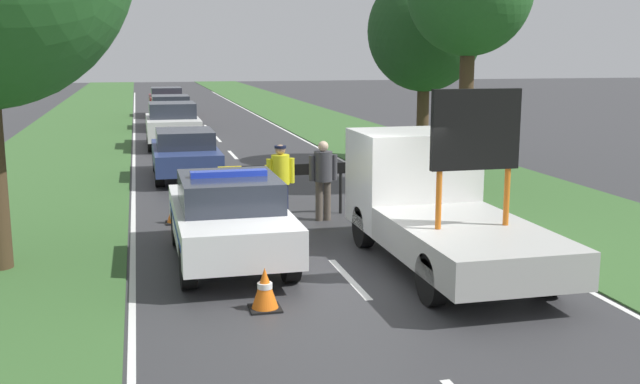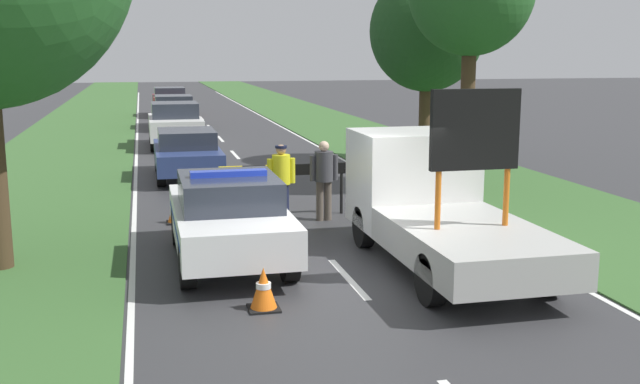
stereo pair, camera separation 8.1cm
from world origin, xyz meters
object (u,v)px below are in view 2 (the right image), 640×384
at_px(pedestrian_civilian, 324,174).
at_px(roadside_tree_mid_left, 427,32).
at_px(work_truck, 434,202).
at_px(police_car, 229,216).
at_px(traffic_cone_near_truck, 176,210).
at_px(traffic_cone_centre_front, 400,207).
at_px(queued_car_hatch_blue, 187,153).
at_px(road_barrier, 288,173).
at_px(traffic_cone_near_police, 264,289).
at_px(queued_car_van_white, 175,124).
at_px(queued_car_wagon_maroon, 170,101).
at_px(police_officer, 281,176).
at_px(traffic_cone_behind_barrier, 288,230).
at_px(queued_car_sedan_black, 174,111).

height_order(pedestrian_civilian, roadside_tree_mid_left, roadside_tree_mid_left).
height_order(work_truck, pedestrian_civilian, work_truck).
relative_size(work_truck, pedestrian_civilian, 3.07).
height_order(police_car, traffic_cone_near_truck, police_car).
xyz_separation_m(pedestrian_civilian, traffic_cone_centre_front, (1.57, -0.51, -0.71)).
bearing_deg(traffic_cone_near_truck, queued_car_hatch_blue, 84.17).
bearing_deg(pedestrian_civilian, road_barrier, 132.34).
height_order(traffic_cone_near_police, traffic_cone_centre_front, traffic_cone_centre_front).
distance_m(queued_car_van_white, queued_car_wagon_maroon, 14.30).
xyz_separation_m(police_car, police_officer, (1.43, 2.76, 0.19)).
bearing_deg(police_officer, traffic_cone_centre_front, 175.62).
xyz_separation_m(traffic_cone_behind_barrier, queued_car_hatch_blue, (-1.36, 8.37, 0.40)).
distance_m(work_truck, roadside_tree_mid_left, 11.85).
bearing_deg(traffic_cone_centre_front, police_officer, 168.59).
xyz_separation_m(traffic_cone_centre_front, queued_car_hatch_blue, (-4.11, 6.84, 0.42)).
relative_size(queued_car_hatch_blue, queued_car_wagon_maroon, 1.00).
distance_m(road_barrier, queued_car_sedan_black, 20.46).
height_order(traffic_cone_near_truck, roadside_tree_mid_left, roadside_tree_mid_left).
relative_size(road_barrier, pedestrian_civilian, 1.76).
xyz_separation_m(police_car, queued_car_van_white, (-0.19, 16.40, 0.07)).
height_order(police_officer, roadside_tree_mid_left, roadside_tree_mid_left).
height_order(road_barrier, queued_car_sedan_black, queued_car_sedan_black).
relative_size(queued_car_van_white, roadside_tree_mid_left, 0.70).
bearing_deg(police_officer, work_truck, 128.05).
xyz_separation_m(work_truck, police_officer, (-2.07, 3.44, -0.03)).
xyz_separation_m(police_car, pedestrian_civilian, (2.37, 2.77, 0.21)).
distance_m(road_barrier, queued_car_wagon_maroon, 27.38).
bearing_deg(traffic_cone_centre_front, traffic_cone_behind_barrier, -150.85).
bearing_deg(queued_car_hatch_blue, road_barrier, 108.09).
bearing_deg(queued_car_van_white, traffic_cone_near_truck, 87.44).
height_order(traffic_cone_behind_barrier, queued_car_sedan_black, queued_car_sedan_black).
height_order(work_truck, traffic_cone_centre_front, work_truck).
xyz_separation_m(police_officer, queued_car_sedan_black, (-1.36, 21.00, -0.18)).
relative_size(queued_car_van_white, queued_car_sedan_black, 0.94).
bearing_deg(pedestrian_civilian, police_officer, 174.20).
xyz_separation_m(road_barrier, traffic_cone_behind_barrier, (-0.51, -2.63, -0.64)).
relative_size(road_barrier, roadside_tree_mid_left, 0.50).
bearing_deg(police_car, traffic_cone_near_police, -82.07).
bearing_deg(queued_car_van_white, queued_car_wagon_maroon, -91.35).
distance_m(police_officer, traffic_cone_centre_front, 2.64).
bearing_deg(pedestrian_civilian, queued_car_sedan_black, 90.14).
xyz_separation_m(road_barrier, pedestrian_civilian, (0.67, -0.59, 0.05)).
bearing_deg(road_barrier, police_officer, -113.40).
xyz_separation_m(pedestrian_civilian, roadside_tree_mid_left, (5.10, 7.26, 3.20)).
relative_size(police_officer, traffic_cone_centre_front, 2.69).
bearing_deg(traffic_cone_centre_front, queued_car_van_white, 106.24).
xyz_separation_m(traffic_cone_behind_barrier, roadside_tree_mid_left, (6.28, 9.30, 3.89)).
bearing_deg(queued_car_wagon_maroon, queued_car_van_white, 88.65).
relative_size(traffic_cone_near_truck, queued_car_van_white, 0.13).
xyz_separation_m(queued_car_sedan_black, roadside_tree_mid_left, (7.40, -13.73, 3.39)).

